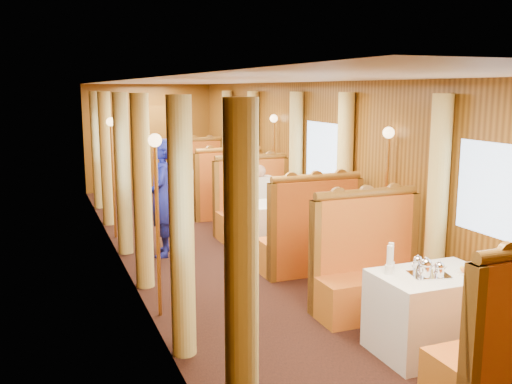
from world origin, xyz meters
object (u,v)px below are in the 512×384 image
table_near (432,313)px  passenger (260,194)px  teapot_left (426,271)px  teapot_right (439,272)px  teapot_back (417,266)px  banquette_near_aft (371,275)px  rose_vase_mid (280,191)px  banquette_mid_fwd (310,241)px  steward (162,198)px  rose_vase_far (210,162)px  banquette_far_fwd (226,195)px  banquette_far_aft (197,179)px  tea_tray (429,275)px  table_mid (279,227)px  banquette_mid_aft (254,211)px  fruit_plate (468,271)px  table_far (211,189)px

table_near → passenger: passenger is taller
teapot_left → passenger: bearing=80.2°
teapot_right → teapot_back: 0.23m
banquette_near_aft → rose_vase_mid: size_ratio=3.72×
banquette_mid_fwd → steward: (-1.64, 1.48, 0.43)m
teapot_back → teapot_left: bearing=-121.5°
rose_vase_far → passenger: bearing=-89.8°
banquette_far_fwd → teapot_back: 5.91m
banquette_near_aft → passenger: 3.25m
teapot_right → steward: size_ratio=0.08×
banquette_far_aft → tea_tray: banquette_far_aft is taller
tea_tray → rose_vase_far: size_ratio=0.94×
table_mid → banquette_mid_aft: bearing=90.0°
banquette_mid_aft → fruit_plate: (0.29, -4.62, 0.35)m
teapot_right → steward: bearing=100.7°
rose_vase_far → banquette_mid_fwd: bearing=-89.9°
rose_vase_mid → teapot_back: bearing=-92.1°
banquette_mid_aft → teapot_right: banquette_mid_aft is taller
banquette_far_fwd → fruit_plate: size_ratio=5.89×
teapot_back → table_far: bearing=70.5°
table_far → passenger: size_ratio=1.38×
banquette_far_aft → steward: bearing=-112.1°
banquette_far_fwd → fruit_plate: bearing=-87.2°
rose_vase_far → passenger: 2.73m
table_far → rose_vase_far: bearing=-115.9°
table_mid → banquette_far_fwd: bearing=90.0°
teapot_left → passenger: (0.16, 4.33, -0.08)m
table_mid → teapot_back: (-0.12, -3.41, 0.43)m
steward → rose_vase_mid: bearing=85.5°
banquette_mid_aft → table_far: 2.49m
banquette_far_aft → teapot_back: banquette_far_aft is taller
passenger → teapot_right: bearing=-90.6°
table_far → teapot_right: bearing=-90.4°
rose_vase_far → steward: steward is taller
banquette_mid_fwd → table_mid: bearing=90.0°
banquette_near_aft → banquette_far_aft: same height
banquette_mid_fwd → rose_vase_mid: 1.12m
banquette_mid_fwd → tea_tray: banquette_mid_fwd is taller
table_far → rose_vase_mid: 3.56m
table_near → table_mid: size_ratio=1.00×
teapot_right → fruit_plate: bearing=-7.4°
banquette_mid_fwd → banquette_far_fwd: bearing=90.0°
banquette_far_fwd → banquette_near_aft: bearing=-90.0°
banquette_far_fwd → passenger: 1.76m
banquette_mid_aft → fruit_plate: bearing=-86.4°
table_far → tea_tray: (-0.08, -7.03, 0.38)m
banquette_mid_fwd → teapot_back: (-0.12, -2.40, 0.39)m
banquette_mid_fwd → tea_tray: 2.54m
banquette_mid_aft → banquette_far_aft: bearing=90.0°
table_mid → fruit_plate: 3.64m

